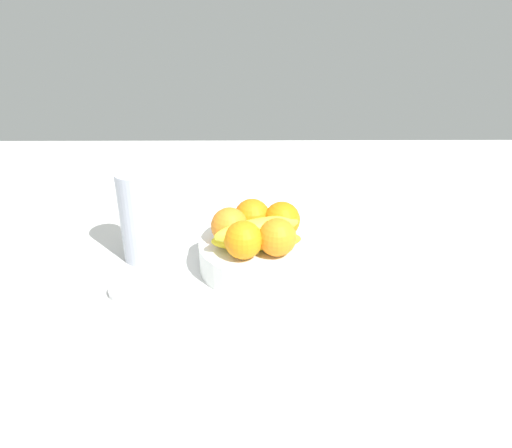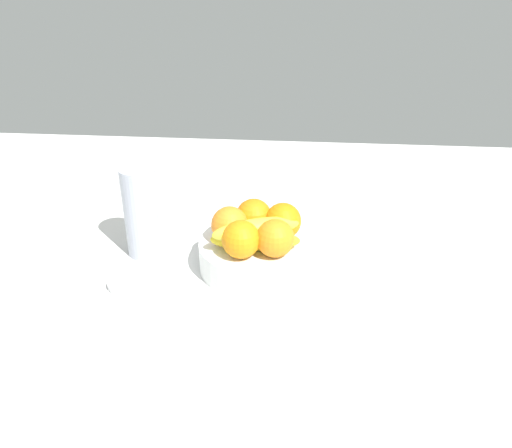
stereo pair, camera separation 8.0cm
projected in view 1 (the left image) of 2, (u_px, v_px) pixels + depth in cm
name	position (u px, v px, depth cm)	size (l,w,h in cm)	color
ground_plane	(263.00, 273.00, 110.62)	(180.00, 140.00, 3.00)	silver
fruit_bowl	(256.00, 254.00, 108.43)	(22.32, 22.32, 5.81)	white
orange_front_left	(252.00, 217.00, 108.41)	(7.16, 7.16, 7.16)	orange
orange_front_right	(230.00, 225.00, 105.48)	(7.16, 7.16, 7.16)	orange
orange_center	(243.00, 240.00, 100.69)	(7.16, 7.16, 7.16)	orange
orange_back_left	(277.00, 237.00, 101.54)	(7.16, 7.16, 7.16)	orange
orange_back_right	(282.00, 220.00, 107.31)	(7.16, 7.16, 7.16)	orange
banana_bunch	(257.00, 235.00, 103.34)	(17.39, 9.99, 6.20)	yellow
thermos_tumbler	(138.00, 217.00, 108.13)	(7.07, 7.07, 19.02)	#AEB4C5
jar_lid	(127.00, 290.00, 102.04)	(6.70, 6.70, 1.22)	silver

